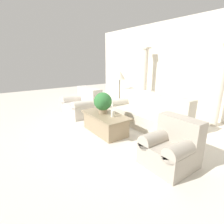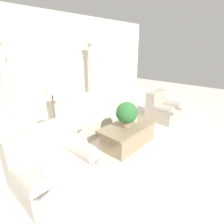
# 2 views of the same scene
# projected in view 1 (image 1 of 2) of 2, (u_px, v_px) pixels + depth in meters

# --- Properties ---
(ground_plane) EXTENTS (16.00, 16.00, 0.00)m
(ground_plane) POSITION_uv_depth(u_px,v_px,m) (116.00, 129.00, 4.82)
(ground_plane) COLOR silver
(wall_back) EXTENTS (10.00, 0.06, 3.20)m
(wall_back) POSITION_uv_depth(u_px,v_px,m) (186.00, 67.00, 5.98)
(wall_back) COLOR silver
(wall_back) RESTS_ON ground_plane
(sofa_long) EXTENTS (2.44, 1.00, 0.91)m
(sofa_long) POSITION_uv_depth(u_px,v_px,m) (148.00, 113.00, 5.12)
(sofa_long) COLOR beige
(sofa_long) RESTS_ON ground_plane
(loveseat) EXTENTS (1.20, 1.00, 0.91)m
(loveseat) POSITION_uv_depth(u_px,v_px,m) (83.00, 104.00, 6.08)
(loveseat) COLOR beige
(loveseat) RESTS_ON ground_plane
(coffee_table) EXTENTS (1.41, 0.70, 0.50)m
(coffee_table) POSITION_uv_depth(u_px,v_px,m) (105.00, 123.00, 4.59)
(coffee_table) COLOR #998466
(coffee_table) RESTS_ON ground_plane
(potted_plant) EXTENTS (0.47, 0.47, 0.55)m
(potted_plant) POSITION_uv_depth(u_px,v_px,m) (103.00, 102.00, 4.50)
(potted_plant) COLOR #937F60
(potted_plant) RESTS_ON coffee_table
(pillar_candle) EXTENTS (0.09, 0.09, 0.16)m
(pillar_candle) POSITION_uv_depth(u_px,v_px,m) (113.00, 114.00, 4.29)
(pillar_candle) COLOR silver
(pillar_candle) RESTS_ON coffee_table
(floor_lamp) EXTENTS (0.37, 0.37, 1.51)m
(floor_lamp) POSITION_uv_depth(u_px,v_px,m) (120.00, 77.00, 5.83)
(floor_lamp) COLOR brown
(floor_lamp) RESTS_ON ground_plane
(column_left) EXTENTS (0.28, 0.28, 2.30)m
(column_left) POSITION_uv_depth(u_px,v_px,m) (145.00, 77.00, 7.00)
(column_left) COLOR beige
(column_left) RESTS_ON ground_plane
(column_right) EXTENTS (0.28, 0.28, 2.30)m
(column_right) POSITION_uv_depth(u_px,v_px,m) (221.00, 85.00, 4.76)
(column_right) COLOR beige
(column_right) RESTS_ON ground_plane
(armchair) EXTENTS (0.82, 0.82, 0.88)m
(armchair) POSITION_uv_depth(u_px,v_px,m) (172.00, 147.00, 3.14)
(armchair) COLOR #ADA393
(armchair) RESTS_ON ground_plane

